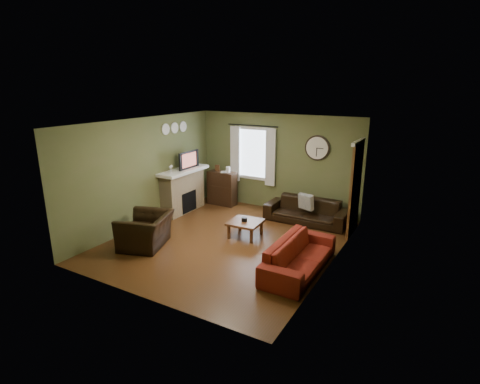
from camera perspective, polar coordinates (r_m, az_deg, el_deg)
The scene contains 31 objects.
floor at distance 8.34m, azimuth -1.98°, elevation -7.52°, with size 4.60×5.20×0.00m, color #4C2B13.
ceiling at distance 7.67m, azimuth -2.17°, elevation 10.55°, with size 4.60×5.20×0.00m, color white.
wall_left at distance 9.29m, azimuth -14.24°, elevation 2.93°, with size 0.00×5.20×2.60m, color #596137.
wall_right at distance 7.02m, azimuth 14.13°, elevation -1.31°, with size 0.00×5.20×2.60m, color #596137.
wall_back at distance 10.15m, azimuth 5.69°, elevation 4.45°, with size 4.60×0.00×2.60m, color #596137.
wall_front at distance 5.96m, azimuth -15.35°, elevation -4.55°, with size 4.60×0.00×2.60m, color #596137.
fireplace at distance 10.18m, azimuth -8.69°, elevation 0.03°, with size 0.40×1.40×1.10m, color tan.
firebox at distance 10.14m, azimuth -7.79°, elevation -1.47°, with size 0.04×0.60×0.55m, color black.
mantel at distance 10.02m, azimuth -8.70°, elevation 3.25°, with size 0.58×1.60×0.08m, color white.
tv at distance 10.08m, azimuth -8.14°, elevation 4.59°, with size 0.60×0.08×0.35m, color black.
tv_screen at distance 10.02m, azimuth -7.79°, elevation 4.86°, with size 0.02×0.62×0.36m, color #994C3F.
medallion_left at distance 9.70m, azimuth -11.26°, elevation 9.36°, with size 0.28×0.28×0.03m, color white.
medallion_mid at distance 9.97m, azimuth -9.94°, elevation 9.60°, with size 0.28×0.28×0.03m, color white.
medallion_right at distance 10.24m, azimuth -8.68°, elevation 9.83°, with size 0.28×0.28×0.03m, color white.
window_pane at distance 10.39m, azimuth 2.13°, elevation 5.91°, with size 1.00×0.02×1.30m, color silver, non-canonical shape.
curtain_rod at distance 10.19m, azimuth 1.91°, elevation 10.09°, with size 0.03×0.03×1.50m, color black.
curtain_left at distance 10.58m, azimuth -0.78°, elevation 5.83°, with size 0.28×0.04×1.55m, color silver.
curtain_right at distance 10.07m, azimuth 4.65°, elevation 5.25°, with size 0.28×0.04×1.55m, color silver.
wall_clock at distance 9.63m, azimuth 11.67°, elevation 6.58°, with size 0.64×0.06×0.64m, color white, non-canonical shape.
door at distance 8.83m, azimuth 17.15°, elevation 0.33°, with size 0.05×0.90×2.10m, color brown.
bookshelf at distance 10.68m, azimuth -2.74°, elevation 0.59°, with size 0.81×0.34×0.96m, color black, non-canonical shape.
book at distance 10.48m, azimuth -2.96°, elevation 2.98°, with size 0.17×0.23×0.02m, color #522F19.
sofa_brown at distance 9.49m, azimuth 10.10°, elevation -2.84°, with size 2.04×0.80×0.60m, color black.
pillow_left at distance 9.34m, azimuth 10.07°, elevation -1.53°, with size 0.37×0.11×0.37m, color gray.
pillow_right at distance 9.39m, azimuth 10.02°, elevation -1.43°, with size 0.38×0.11×0.38m, color gray.
sofa_red at distance 7.10m, azimuth 9.04°, elevation -9.54°, with size 2.03×0.79×0.59m, color maroon.
armchair at distance 8.23m, azimuth -14.15°, elevation -5.70°, with size 1.08×0.95×0.70m, color black.
coffee_table at distance 8.52m, azimuth 0.82°, elevation -5.63°, with size 0.70×0.70×0.37m, color #522F19, non-canonical shape.
tissue_box at distance 8.44m, azimuth 0.66°, elevation -4.27°, with size 0.12×0.12×0.09m, color black.
wine_glass_a at distance 9.59m, azimuth -10.57°, elevation 3.38°, with size 0.06×0.06×0.18m, color white, non-canonical shape.
wine_glass_b at distance 9.62m, azimuth -10.39°, elevation 3.49°, with size 0.07×0.07×0.20m, color white, non-canonical shape.
Camera 1 is at (4.03, -6.49, 3.35)m, focal length 28.00 mm.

